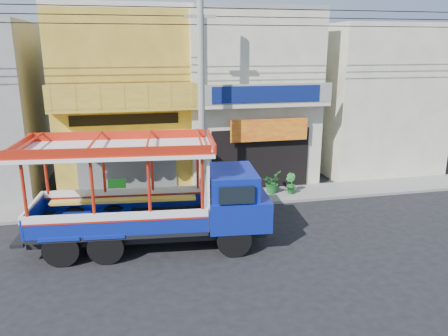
# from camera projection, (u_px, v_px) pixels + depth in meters

# --- Properties ---
(ground) EXTENTS (90.00, 90.00, 0.00)m
(ground) POSITION_uv_depth(u_px,v_px,m) (246.00, 237.00, 15.43)
(ground) COLOR black
(ground) RESTS_ON ground
(sidewalk) EXTENTS (30.00, 2.00, 0.12)m
(sidewalk) POSITION_uv_depth(u_px,v_px,m) (223.00, 199.00, 19.18)
(sidewalk) COLOR slate
(sidewalk) RESTS_ON ground
(shophouse_left) EXTENTS (6.00, 7.50, 8.24)m
(shophouse_left) POSITION_uv_depth(u_px,v_px,m) (124.00, 98.00, 20.99)
(shophouse_left) COLOR #AC8226
(shophouse_left) RESTS_ON ground
(shophouse_right) EXTENTS (6.00, 6.75, 8.24)m
(shophouse_right) POSITION_uv_depth(u_px,v_px,m) (245.00, 95.00, 22.23)
(shophouse_right) COLOR #BCB69A
(shophouse_right) RESTS_ON ground
(party_pilaster) EXTENTS (0.35, 0.30, 8.00)m
(party_pilaster) POSITION_uv_depth(u_px,v_px,m) (196.00, 107.00, 18.71)
(party_pilaster) COLOR #BCB69A
(party_pilaster) RESTS_ON ground
(filler_building_right) EXTENTS (6.00, 6.00, 7.60)m
(filler_building_right) POSITION_uv_depth(u_px,v_px,m) (368.00, 98.00, 23.78)
(filler_building_right) COLOR #BCB69A
(filler_building_right) RESTS_ON ground
(utility_pole) EXTENTS (28.00, 0.26, 9.00)m
(utility_pole) POSITION_uv_depth(u_px,v_px,m) (205.00, 86.00, 17.01)
(utility_pole) COLOR gray
(utility_pole) RESTS_ON ground
(songthaew_truck) EXTENTS (8.20, 3.31, 3.73)m
(songthaew_truck) POSITION_uv_depth(u_px,v_px,m) (166.00, 195.00, 14.35)
(songthaew_truck) COLOR black
(songthaew_truck) RESTS_ON ground
(green_sign) EXTENTS (0.73, 0.36, 1.12)m
(green_sign) POSITION_uv_depth(u_px,v_px,m) (118.00, 194.00, 18.13)
(green_sign) COLOR black
(green_sign) RESTS_ON sidewalk
(potted_plant_a) EXTENTS (1.11, 1.15, 0.98)m
(potted_plant_a) POSITION_uv_depth(u_px,v_px,m) (272.00, 182.00, 19.68)
(potted_plant_a) COLOR #1D6525
(potted_plant_a) RESTS_ON sidewalk
(potted_plant_b) EXTENTS (0.54, 0.60, 0.92)m
(potted_plant_b) POSITION_uv_depth(u_px,v_px,m) (290.00, 184.00, 19.56)
(potted_plant_b) COLOR #1D6525
(potted_plant_b) RESTS_ON sidewalk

